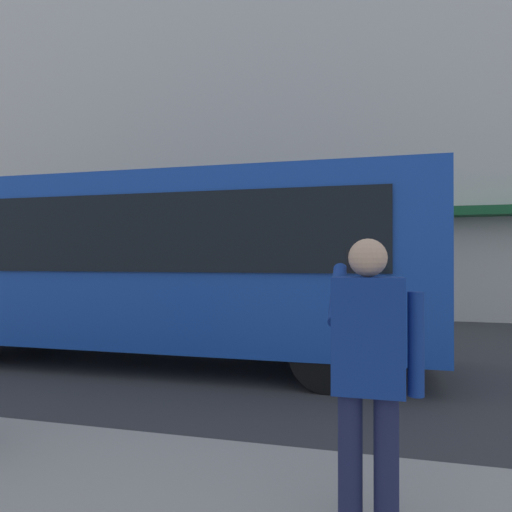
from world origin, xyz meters
TOP-DOWN VIEW (x-y plane):
  - ground_plane at (0.00, 0.00)m, footprint 60.00×60.00m
  - building_facade_far at (-0.02, -6.80)m, footprint 28.00×1.55m
  - red_bus at (2.94, 0.21)m, footprint 9.05×2.54m
  - pedestrian_photographer at (-0.62, 4.64)m, footprint 0.53×0.52m

SIDE VIEW (x-z plane):
  - ground_plane at x=0.00m, z-range 0.00..0.00m
  - pedestrian_photographer at x=-0.62m, z-range 0.29..1.99m
  - red_bus at x=2.94m, z-range 0.14..3.22m
  - building_facade_far at x=-0.02m, z-range -0.01..11.99m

